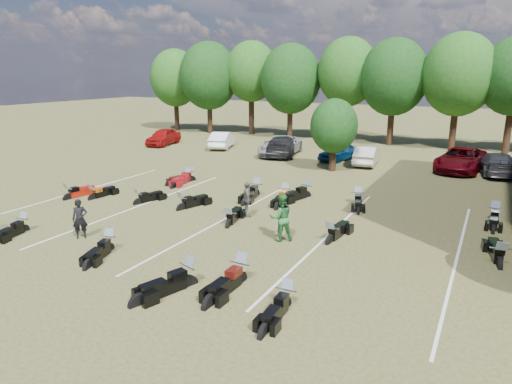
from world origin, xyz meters
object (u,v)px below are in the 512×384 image
Objects in this scene: person_grey at (247,199)px; motorcycle_3 at (188,286)px; person_black at (80,219)px; car_4 at (339,152)px; person_green at (281,218)px; motorcycle_7 at (69,199)px; motorcycle_0 at (24,231)px; car_0 at (163,137)px; motorcycle_14 at (191,181)px.

person_grey reaches higher than motorcycle_3.
person_grey is at bearing 5.28° from person_black.
person_black reaches higher than car_4.
motorcycle_7 is (-12.71, 0.28, -0.98)m from person_green.
car_4 is 18.09m from person_green.
motorcycle_0 is 0.92× the size of motorcycle_7.
motorcycle_0 is 9.35m from motorcycle_3.
car_4 is 21.76m from person_black.
person_black is (12.68, -21.10, 0.06)m from car_0.
motorcycle_14 is at bearing -76.34° from person_green.
motorcycle_0 is 0.92× the size of motorcycle_14.
motorcycle_14 is (3.37, 6.55, 0.00)m from motorcycle_7.
motorcycle_7 is (7.40, -17.24, -0.76)m from car_0.
car_4 is 1.70× the size of motorcycle_7.
car_4 is at bearing -119.74° from person_green.
person_black is at bearing -70.10° from car_0.
person_grey is 0.68× the size of motorcycle_3.
person_black reaches higher than motorcycle_14.
motorcycle_7 is 7.36m from motorcycle_14.
motorcycle_3 is at bearing -58.57° from person_black.
motorcycle_7 is at bearing -77.89° from car_0.
motorcycle_0 is at bearing -89.58° from car_4.
motorcycle_0 is 0.84× the size of motorcycle_3.
person_green is at bearing -61.54° from car_4.
motorcycle_7 is at bearing -41.43° from person_green.
motorcycle_14 is at bearing 55.04° from person_black.
car_0 is at bearing -81.23° from person_green.
motorcycle_3 is at bearing -66.15° from car_4.
motorcycle_3 is (-0.95, -5.09, -0.98)m from person_green.
person_black is at bearing 104.35° from person_grey.
motorcycle_3 is 12.93m from motorcycle_7.
car_4 is at bearing -10.21° from car_0.
car_0 reaches higher than motorcycle_0.
person_green is 11.61m from motorcycle_14.
motorcycle_3 is (6.47, -1.51, -0.83)m from person_black.
motorcycle_14 is (-9.34, 6.83, -0.98)m from person_green.
motorcycle_0 is 5.09m from motorcycle_7.
person_black is at bearing -14.42° from person_green.
person_grey is 8.14m from motorcycle_14.
car_0 is 18.78m from motorcycle_7.
car_0 is at bearing 12.11° from person_grey.
car_0 is at bearing 148.53° from motorcycle_3.
person_green is 0.94× the size of motorcycle_0.
motorcycle_0 is at bearing -17.97° from person_green.
motorcycle_3 is at bearing -38.11° from motorcycle_14.
person_green is 0.86× the size of motorcycle_14.
car_0 is 1.81× the size of motorcycle_3.
person_grey is at bearing -78.13° from person_green.
motorcycle_3 reaches higher than motorcycle_0.
motorcycle_0 is at bearing -77.98° from motorcycle_14.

